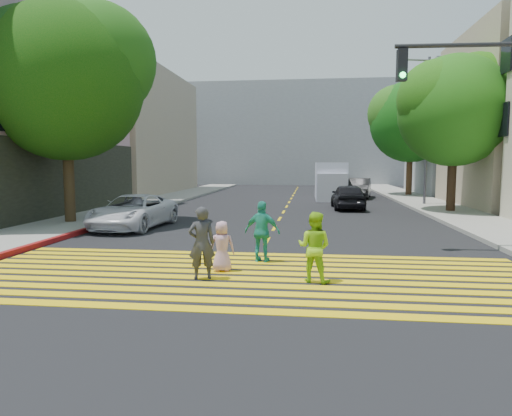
% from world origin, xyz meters
% --- Properties ---
extents(ground, '(120.00, 120.00, 0.00)m').
position_xyz_m(ground, '(0.00, 0.00, 0.00)').
color(ground, black).
extents(sidewalk_left, '(3.00, 40.00, 0.15)m').
position_xyz_m(sidewalk_left, '(-8.50, 22.00, 0.07)').
color(sidewalk_left, gray).
rests_on(sidewalk_left, ground).
extents(sidewalk_right, '(3.00, 60.00, 0.15)m').
position_xyz_m(sidewalk_right, '(8.50, 15.00, 0.07)').
color(sidewalk_right, gray).
rests_on(sidewalk_right, ground).
extents(curb_red, '(0.20, 8.00, 0.16)m').
position_xyz_m(curb_red, '(-6.90, 6.00, 0.08)').
color(curb_red, maroon).
rests_on(curb_red, ground).
extents(crosswalk, '(13.40, 5.30, 0.01)m').
position_xyz_m(crosswalk, '(0.00, 1.28, 0.01)').
color(crosswalk, yellow).
rests_on(crosswalk, ground).
extents(lane_line, '(0.12, 34.40, 0.01)m').
position_xyz_m(lane_line, '(0.00, 22.50, 0.01)').
color(lane_line, yellow).
rests_on(lane_line, ground).
extents(building_left_tan, '(12.00, 16.00, 10.00)m').
position_xyz_m(building_left_tan, '(-16.00, 28.00, 5.00)').
color(building_left_tan, tan).
rests_on(building_left_tan, ground).
extents(building_right_grey, '(10.00, 10.00, 10.00)m').
position_xyz_m(building_right_grey, '(15.00, 30.00, 5.00)').
color(building_right_grey, gray).
rests_on(building_right_grey, ground).
extents(backdrop_block, '(30.00, 8.00, 12.00)m').
position_xyz_m(backdrop_block, '(0.00, 48.00, 6.00)').
color(backdrop_block, gray).
rests_on(backdrop_block, ground).
extents(tree_left, '(8.07, 7.92, 9.19)m').
position_xyz_m(tree_left, '(-8.49, 9.02, 6.20)').
color(tree_left, '#3E2E18').
rests_on(tree_left, ground).
extents(tree_right_near, '(6.45, 6.11, 8.10)m').
position_xyz_m(tree_right_near, '(8.60, 15.40, 5.48)').
color(tree_right_near, '#321B10').
rests_on(tree_right_near, ground).
extents(tree_right_far, '(7.59, 7.21, 8.90)m').
position_xyz_m(tree_right_far, '(8.94, 27.20, 6.01)').
color(tree_right_far, '#3F2C18').
rests_on(tree_right_far, ground).
extents(pedestrian_man, '(0.68, 0.55, 1.63)m').
position_xyz_m(pedestrian_man, '(-0.96, 0.88, 0.82)').
color(pedestrian_man, '#343337').
rests_on(pedestrian_man, ground).
extents(pedestrian_woman, '(0.89, 0.79, 1.54)m').
position_xyz_m(pedestrian_woman, '(1.53, 0.95, 0.77)').
color(pedestrian_woman, '#95D81A').
rests_on(pedestrian_woman, ground).
extents(pedestrian_child, '(0.66, 0.49, 1.22)m').
position_xyz_m(pedestrian_child, '(-0.65, 1.65, 0.61)').
color(pedestrian_child, '#CF99AD').
rests_on(pedestrian_child, ground).
extents(pedestrian_extra, '(1.00, 0.56, 1.60)m').
position_xyz_m(pedestrian_extra, '(0.19, 2.79, 0.80)').
color(pedestrian_extra, teal).
rests_on(pedestrian_extra, ground).
extents(white_sedan, '(2.50, 4.90, 1.33)m').
position_xyz_m(white_sedan, '(-5.56, 8.38, 0.66)').
color(white_sedan, silver).
rests_on(white_sedan, ground).
extents(dark_car_near, '(1.81, 4.23, 1.43)m').
position_xyz_m(dark_car_near, '(3.48, 16.99, 0.71)').
color(dark_car_near, black).
rests_on(dark_car_near, ground).
extents(silver_car, '(2.77, 5.21, 1.44)m').
position_xyz_m(silver_car, '(3.62, 29.53, 0.72)').
color(silver_car, '#BDBDBD').
rests_on(silver_car, ground).
extents(dark_car_parked, '(2.24, 4.60, 1.45)m').
position_xyz_m(dark_car_parked, '(4.91, 25.18, 0.73)').
color(dark_car_parked, black).
rests_on(dark_car_parked, ground).
extents(white_van, '(2.13, 5.54, 2.61)m').
position_xyz_m(white_van, '(2.77, 23.80, 1.24)').
color(white_van, silver).
rests_on(white_van, ground).
extents(traffic_signal, '(4.28, 0.51, 6.28)m').
position_xyz_m(traffic_signal, '(6.77, 4.87, 4.07)').
color(traffic_signal, black).
rests_on(traffic_signal, ground).
extents(street_lamp, '(1.95, 0.66, 8.71)m').
position_xyz_m(street_lamp, '(7.99, 19.27, 5.00)').
color(street_lamp, '#575561').
rests_on(street_lamp, ground).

